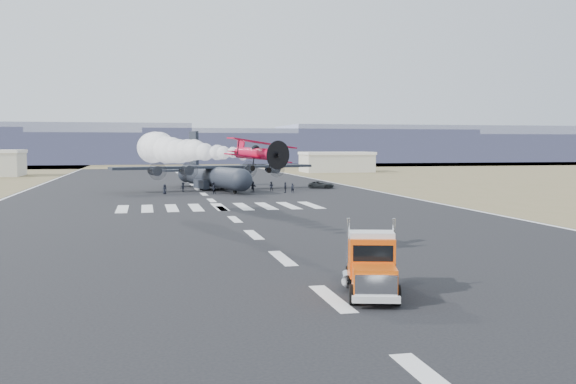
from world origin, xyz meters
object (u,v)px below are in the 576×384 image
object	(u,v)px
semi_truck	(371,263)
crew_e	(165,189)
crew_g	(293,188)
crew_d	(285,188)
crew_c	(183,187)
aerobatic_biplane	(258,153)
transport_aircraft	(212,174)
crew_h	(213,188)
crew_b	(271,186)
hangar_right	(337,162)
crew_f	(253,187)
crew_a	(234,188)
support_vehicle	(321,185)

from	to	relation	value
semi_truck	crew_e	xyz separation A→B (m)	(-8.45, 73.02, -0.84)
semi_truck	crew_g	xyz separation A→B (m)	(12.23, 71.11, -0.84)
crew_d	crew_g	xyz separation A→B (m)	(1.14, -0.45, -0.07)
crew_c	aerobatic_biplane	bearing A→B (deg)	-112.45
transport_aircraft	crew_h	bearing A→B (deg)	-109.01
crew_b	hangar_right	bearing A→B (deg)	-100.84
crew_e	crew_g	bearing A→B (deg)	-32.82
crew_d	crew_h	bearing A→B (deg)	-84.92
hangar_right	crew_c	bearing A→B (deg)	-124.36
crew_f	semi_truck	bearing A→B (deg)	-42.38
hangar_right	crew_b	distance (m)	81.51
crew_c	crew_g	bearing A→B (deg)	-45.18
crew_b	crew_g	xyz separation A→B (m)	(2.75, -4.40, -0.04)
aerobatic_biplane	crew_c	bearing A→B (deg)	78.25
crew_h	crew_b	bearing A→B (deg)	161.63
crew_a	crew_b	xyz separation A→B (m)	(6.75, 3.07, 0.05)
aerobatic_biplane	crew_d	bearing A→B (deg)	62.51
aerobatic_biplane	crew_e	world-z (taller)	aerobatic_biplane
semi_truck	support_vehicle	bearing A→B (deg)	92.01
crew_a	crew_d	distance (m)	8.41
crew_b	transport_aircraft	bearing A→B (deg)	-20.23
crew_f	transport_aircraft	bearing A→B (deg)	-179.79
support_vehicle	crew_e	bearing A→B (deg)	133.76
support_vehicle	crew_e	size ratio (longest dim) A/B	3.00
crew_a	crew_e	world-z (taller)	crew_e
support_vehicle	crew_c	size ratio (longest dim) A/B	3.02
aerobatic_biplane	transport_aircraft	size ratio (longest dim) A/B	0.16
hangar_right	semi_truck	distance (m)	155.72
crew_h	transport_aircraft	bearing A→B (deg)	-135.57
transport_aircraft	crew_c	distance (m)	6.92
semi_truck	crew_a	size ratio (longest dim) A/B	4.86
crew_a	support_vehicle	bearing A→B (deg)	-65.38
crew_g	transport_aircraft	bearing A→B (deg)	135.96
crew_a	crew_e	distance (m)	11.20
support_vehicle	crew_a	bearing A→B (deg)	144.56
crew_c	transport_aircraft	bearing A→B (deg)	12.92
hangar_right	crew_h	xyz separation A→B (m)	(-44.52, -78.16, -2.06)
transport_aircraft	crew_b	xyz separation A→B (m)	(9.39, -6.38, -1.87)
crew_d	crew_f	distance (m)	5.67
crew_g	crew_h	distance (m)	13.06
crew_b	crew_g	distance (m)	5.19
crew_b	crew_e	bearing A→B (deg)	21.86
crew_f	crew_h	bearing A→B (deg)	-104.92
crew_f	crew_d	bearing A→B (deg)	24.47
aerobatic_biplane	crew_a	bearing A→B (deg)	70.63
aerobatic_biplane	crew_e	xyz separation A→B (m)	(-4.87, 59.19, -6.50)
crew_c	crew_g	distance (m)	18.74
crew_a	crew_e	size ratio (longest dim) A/B	0.98
crew_f	crew_g	size ratio (longest dim) A/B	1.17
support_vehicle	hangar_right	bearing A→B (deg)	8.84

